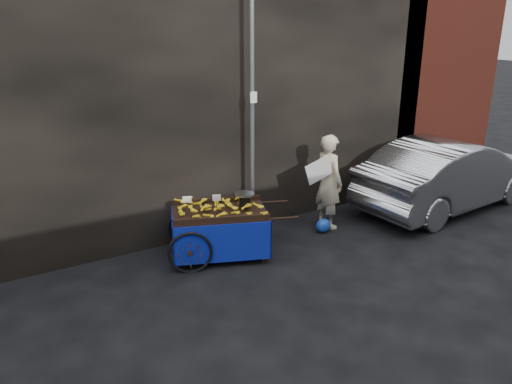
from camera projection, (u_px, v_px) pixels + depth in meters
ground at (278, 266)px, 7.66m from camera, size 80.00×80.00×0.00m
building_wall at (221, 82)px, 9.14m from camera, size 13.50×2.00×5.00m
street_pole at (252, 121)px, 8.20m from camera, size 0.12×0.10×4.00m
banana_cart at (217, 216)px, 7.80m from camera, size 2.20×1.55×1.09m
vendor at (329, 181)px, 8.88m from camera, size 0.84×0.64×1.71m
plastic_bag at (323, 226)px, 8.85m from camera, size 0.28×0.22×0.25m
parked_car at (450, 173)px, 9.89m from camera, size 4.32×1.79×1.39m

